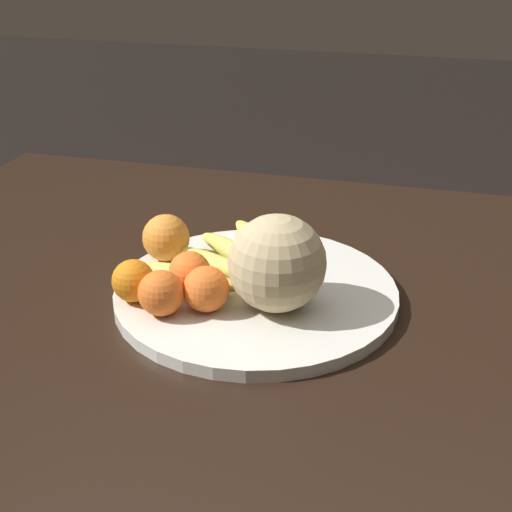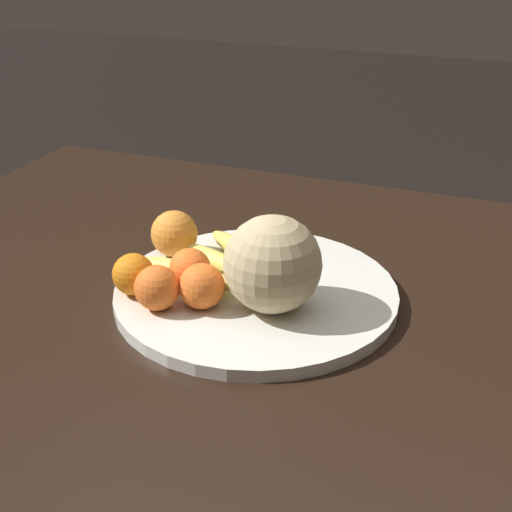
{
  "view_description": "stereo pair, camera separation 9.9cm",
  "coord_description": "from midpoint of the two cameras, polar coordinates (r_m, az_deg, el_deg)",
  "views": [
    {
      "loc": [
        0.3,
        -0.86,
        1.28
      ],
      "look_at": [
        0.07,
        -0.01,
        0.84
      ],
      "focal_mm": 50.0,
      "sensor_mm": 36.0,
      "label": 1
    },
    {
      "loc": [
        0.39,
        -0.83,
        1.28
      ],
      "look_at": [
        0.07,
        -0.01,
        0.84
      ],
      "focal_mm": 50.0,
      "sensor_mm": 36.0,
      "label": 2
    }
  ],
  "objects": [
    {
      "name": "kitchen_table",
      "position": [
        1.1,
        -6.07,
        -7.64
      ],
      "size": [
        1.2,
        1.0,
        0.77
      ],
      "color": "black",
      "rests_on": "ground_plane"
    },
    {
      "name": "fruit_bowl",
      "position": [
        1.01,
        -2.79,
        -3.0
      ],
      "size": [
        0.4,
        0.4,
        0.02
      ],
      "color": "silver",
      "rests_on": "kitchen_table"
    },
    {
      "name": "melon",
      "position": [
        0.93,
        -1.33,
        -0.65
      ],
      "size": [
        0.13,
        0.13,
        0.13
      ],
      "color": "tan",
      "rests_on": "fruit_bowl"
    },
    {
      "name": "banana_bunch",
      "position": [
        1.06,
        -5.24,
        -0.32
      ],
      "size": [
        0.23,
        0.24,
        0.03
      ],
      "rotation": [
        0.0,
        0.0,
        8.92
      ],
      "color": "brown",
      "rests_on": "fruit_bowl"
    },
    {
      "name": "orange_front_left",
      "position": [
        0.95,
        -10.58,
        -3.02
      ],
      "size": [
        0.06,
        0.06,
        0.06
      ],
      "color": "orange",
      "rests_on": "fruit_bowl"
    },
    {
      "name": "orange_front_right",
      "position": [
        0.99,
        -12.63,
        -2.02
      ],
      "size": [
        0.06,
        0.06,
        0.06
      ],
      "color": "orange",
      "rests_on": "fruit_bowl"
    },
    {
      "name": "orange_mid_center",
      "position": [
        1.0,
        -8.15,
        -1.37
      ],
      "size": [
        0.06,
        0.06,
        0.06
      ],
      "color": "orange",
      "rests_on": "fruit_bowl"
    },
    {
      "name": "orange_back_left",
      "position": [
        0.95,
        -6.99,
        -2.72
      ],
      "size": [
        0.06,
        0.06,
        0.06
      ],
      "color": "orange",
      "rests_on": "fruit_bowl"
    },
    {
      "name": "orange_back_right",
      "position": [
        1.09,
        -9.8,
        1.39
      ],
      "size": [
        0.07,
        0.07,
        0.07
      ],
      "color": "orange",
      "rests_on": "fruit_bowl"
    }
  ]
}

